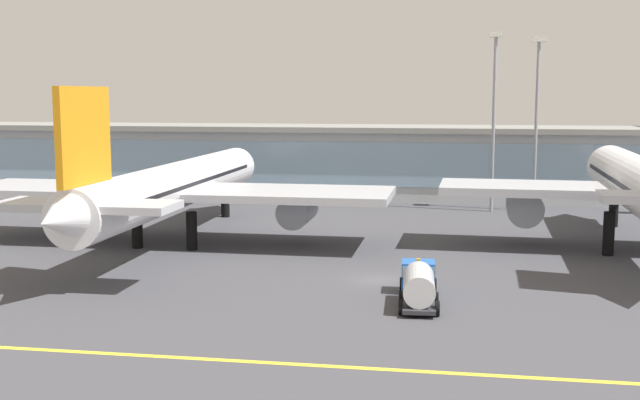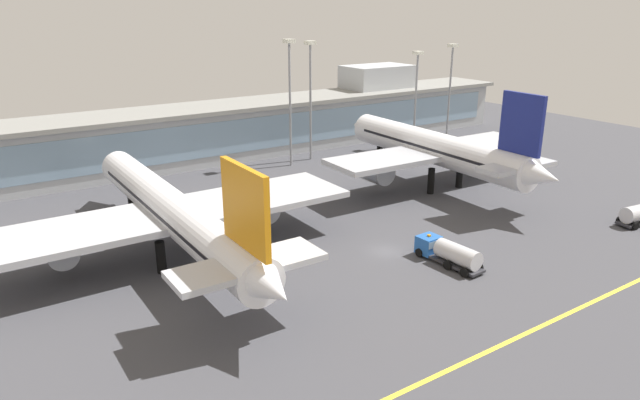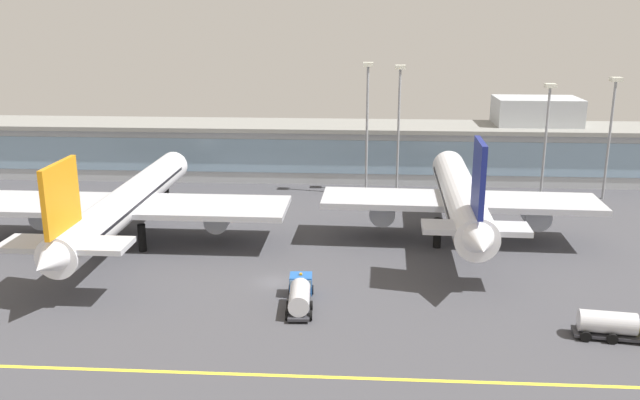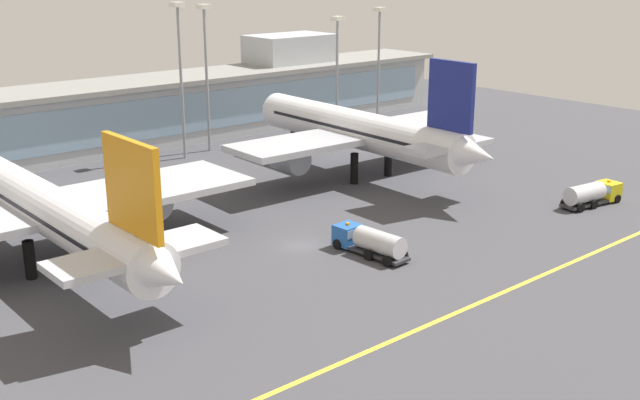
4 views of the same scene
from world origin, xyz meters
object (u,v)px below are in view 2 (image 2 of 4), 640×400
Objects in this scene: airliner_near_right at (435,149)px; apron_light_mast_west at (310,83)px; apron_light_mast_east at (290,85)px; apron_light_mast_far_east at (451,77)px; airliner_near_left at (173,212)px; fuel_tanker_truck at (447,251)px; apron_light_mast_centre at (416,83)px.

apron_light_mast_west reaches higher than airliner_near_right.
apron_light_mast_east is 42.01m from apron_light_mast_far_east.
airliner_near_left is 2.37× the size of apron_light_mast_west.
airliner_near_right is at bearing -44.75° from fuel_tanker_truck.
apron_light_mast_east is (-5.64, -1.66, 0.31)m from apron_light_mast_west.
apron_light_mast_far_east reaches higher than airliner_near_right.
airliner_near_left is 2.31× the size of apron_light_mast_east.
apron_light_mast_west reaches higher than airliner_near_left.
apron_light_mast_centre is at bearing -66.44° from airliner_near_left.
apron_light_mast_far_east is (11.04, 0.74, 0.60)m from apron_light_mast_centre.
apron_light_mast_west reaches higher than fuel_tanker_truck.
apron_light_mast_east is 1.11× the size of apron_light_mast_far_east.
airliner_near_right is at bearing -74.09° from apron_light_mast_west.
fuel_tanker_truck is (26.39, -19.77, -4.40)m from airliner_near_left.
fuel_tanker_truck is (-20.77, -23.42, -5.05)m from airliner_near_right.
apron_light_mast_east is (33.88, 28.83, 9.56)m from airliner_near_left.
apron_light_mast_west is at bearing 174.05° from apron_light_mast_centre.
airliner_near_left is 50.75m from apron_light_mast_west.
apron_light_mast_far_east is (28.70, 24.94, 7.64)m from airliner_near_right.
apron_light_mast_centre is at bearing -5.95° from apron_light_mast_west.
fuel_tanker_truck is at bearing -128.91° from apron_light_mast_centre.
fuel_tanker_truck is 62.38m from apron_light_mast_centre.
fuel_tanker_truck is at bearing -98.76° from apron_light_mast_east.
apron_light_mast_far_east is at bearing -0.33° from apron_light_mast_east.
airliner_near_right is 29.83m from apron_light_mast_east.
apron_light_mast_centre is 11.08m from apron_light_mast_far_east.
airliner_near_left is 5.96× the size of fuel_tanker_truck.
fuel_tanker_truck is 0.39× the size of apron_light_mast_east.
apron_light_mast_west is 1.14× the size of apron_light_mast_centre.
apron_light_mast_east reaches higher than airliner_near_left.
airliner_near_left is 2.69× the size of apron_light_mast_centre.
apron_light_mast_far_east is (75.87, 28.58, 8.29)m from airliner_near_left.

